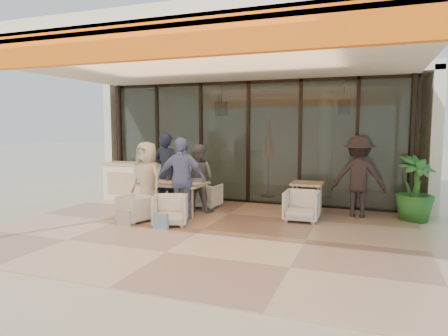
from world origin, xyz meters
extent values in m
plane|color=#C6B293|center=(0.00, 0.00, 0.00)|extent=(70.00, 70.00, 0.00)
cube|color=tan|center=(0.00, 0.00, 0.01)|extent=(8.00, 6.00, 0.01)
cube|color=silver|center=(0.00, 0.00, 3.30)|extent=(8.00, 6.00, 0.20)
cube|color=#FF630D|center=(0.00, -2.94, 3.02)|extent=(8.00, 0.12, 0.45)
cube|color=orange|center=(0.00, -2.25, 3.14)|extent=(8.00, 1.50, 0.06)
cylinder|color=black|center=(-3.88, 2.88, 1.60)|extent=(0.12, 0.12, 3.20)
cylinder|color=black|center=(3.88, 2.88, 1.60)|extent=(0.12, 0.12, 3.20)
cube|color=#9EADA3|center=(0.00, 3.00, 1.60)|extent=(8.00, 0.03, 3.20)
cube|color=black|center=(0.00, 3.00, 0.04)|extent=(8.00, 0.10, 0.08)
cube|color=black|center=(0.00, 3.00, 3.16)|extent=(8.00, 0.10, 0.08)
cube|color=black|center=(-4.00, 3.00, 1.60)|extent=(0.08, 0.10, 3.20)
cube|color=black|center=(-2.70, 3.00, 1.60)|extent=(0.08, 0.10, 3.20)
cube|color=black|center=(-1.35, 3.00, 1.60)|extent=(0.08, 0.10, 3.20)
cube|color=black|center=(0.00, 3.00, 1.60)|extent=(0.08, 0.10, 3.20)
cube|color=black|center=(1.35, 3.00, 1.60)|extent=(0.08, 0.10, 3.20)
cube|color=black|center=(2.70, 3.00, 1.60)|extent=(0.08, 0.10, 3.20)
cube|color=black|center=(4.00, 3.00, 1.60)|extent=(0.08, 0.10, 3.20)
cube|color=silver|center=(0.00, 6.50, 1.70)|extent=(9.00, 0.25, 3.40)
cube|color=silver|center=(-4.40, 4.75, 1.70)|extent=(0.25, 3.50, 3.40)
cube|color=silver|center=(4.40, 4.75, 1.70)|extent=(0.25, 3.50, 3.40)
cube|color=silver|center=(0.00, 4.75, 3.40)|extent=(9.00, 3.50, 0.25)
cube|color=tan|center=(0.00, 4.75, 0.01)|extent=(8.00, 3.50, 0.02)
cylinder|color=silver|center=(-1.60, 4.60, 1.50)|extent=(0.40, 0.40, 3.00)
cylinder|color=silver|center=(1.80, 4.60, 1.50)|extent=(0.40, 0.40, 3.00)
cylinder|color=black|center=(-1.20, 4.20, 3.00)|extent=(0.03, 0.03, 0.70)
cube|color=black|center=(-1.20, 4.20, 2.55)|extent=(0.30, 0.30, 0.40)
sphere|color=#FFBF72|center=(-1.20, 4.20, 2.55)|extent=(0.18, 0.18, 0.18)
cylinder|color=black|center=(2.30, 4.20, 3.00)|extent=(0.03, 0.03, 0.70)
cube|color=black|center=(2.30, 4.20, 2.55)|extent=(0.30, 0.30, 0.40)
sphere|color=#FFBF72|center=(2.30, 4.20, 2.55)|extent=(0.18, 0.18, 0.18)
cylinder|color=black|center=(0.30, 4.00, 0.05)|extent=(0.40, 0.40, 0.05)
cylinder|color=black|center=(0.30, 4.00, 1.05)|extent=(0.04, 0.04, 2.10)
cone|color=#D64012|center=(0.30, 4.00, 1.70)|extent=(0.32, 0.32, 1.10)
cube|color=silver|center=(-2.95, 2.30, 0.50)|extent=(1.80, 0.60, 1.00)
cube|color=tan|center=(-2.95, 2.30, 1.01)|extent=(1.85, 0.65, 0.06)
cube|color=tan|center=(-2.95, 1.99, 0.50)|extent=(1.50, 0.02, 0.60)
cube|color=tan|center=(-1.22, 1.10, 0.72)|extent=(1.50, 0.90, 0.05)
cube|color=white|center=(-1.22, 1.10, 0.74)|extent=(1.30, 0.35, 0.01)
cylinder|color=tan|center=(-1.84, 0.78, 0.35)|extent=(0.06, 0.06, 0.70)
cylinder|color=tan|center=(-0.60, 0.78, 0.35)|extent=(0.06, 0.06, 0.70)
cylinder|color=tan|center=(-1.84, 1.42, 0.35)|extent=(0.06, 0.06, 0.70)
cylinder|color=tan|center=(-0.60, 1.42, 0.35)|extent=(0.06, 0.06, 0.70)
cylinder|color=white|center=(-1.67, 0.95, 0.81)|extent=(0.06, 0.06, 0.11)
cylinder|color=white|center=(-1.47, 1.30, 0.81)|extent=(0.06, 0.06, 0.11)
cylinder|color=white|center=(-1.17, 1.00, 0.81)|extent=(0.06, 0.06, 0.11)
cylinder|color=white|center=(-0.92, 1.28, 0.81)|extent=(0.06, 0.06, 0.11)
cylinder|color=white|center=(-0.72, 0.90, 0.81)|extent=(0.06, 0.06, 0.11)
cylinder|color=brown|center=(-1.77, 1.25, 0.83)|extent=(0.07, 0.07, 0.16)
cylinder|color=black|center=(-1.32, 1.38, 0.83)|extent=(0.09, 0.09, 0.17)
cylinder|color=black|center=(-1.32, 1.38, 0.93)|extent=(0.10, 0.10, 0.01)
cylinder|color=white|center=(-1.67, 0.80, 0.76)|extent=(0.22, 0.22, 0.01)
cylinder|color=white|center=(-0.77, 0.80, 0.76)|extent=(0.22, 0.22, 0.01)
cylinder|color=white|center=(-1.67, 1.42, 0.76)|extent=(0.22, 0.22, 0.01)
cylinder|color=white|center=(-0.77, 1.42, 0.76)|extent=(0.22, 0.22, 0.01)
imported|color=white|center=(-1.64, 2.05, 0.32)|extent=(0.72, 0.69, 0.64)
imported|color=white|center=(-0.80, 2.05, 0.34)|extent=(0.68, 0.64, 0.67)
imported|color=white|center=(-1.64, 0.15, 0.32)|extent=(0.78, 0.75, 0.63)
imported|color=white|center=(-0.80, 0.15, 0.35)|extent=(0.87, 0.84, 0.70)
imported|color=#192138|center=(-1.64, 1.55, 0.94)|extent=(0.72, 0.50, 1.88)
imported|color=#5E5E63|center=(-0.80, 1.55, 0.81)|extent=(0.81, 0.64, 1.62)
imported|color=beige|center=(-1.64, 0.65, 0.85)|extent=(0.94, 0.75, 1.69)
imported|color=#758EC3|center=(-0.80, 0.65, 0.90)|extent=(1.12, 0.62, 1.81)
cube|color=silver|center=(-1.64, -0.25, 0.17)|extent=(0.30, 0.10, 0.34)
cube|color=#99BFD8|center=(-0.80, -0.25, 0.17)|extent=(0.30, 0.10, 0.34)
cube|color=tan|center=(1.67, 2.19, 0.72)|extent=(0.70, 0.70, 0.05)
cylinder|color=tan|center=(1.39, 1.91, 0.35)|extent=(0.05, 0.05, 0.70)
cylinder|color=tan|center=(1.95, 1.91, 0.35)|extent=(0.05, 0.05, 0.70)
cylinder|color=tan|center=(1.39, 2.47, 0.35)|extent=(0.05, 0.05, 0.70)
cylinder|color=tan|center=(1.95, 2.47, 0.35)|extent=(0.05, 0.05, 0.70)
imported|color=white|center=(1.67, 1.44, 0.37)|extent=(0.73, 0.68, 0.74)
imported|color=black|center=(2.78, 2.24, 0.91)|extent=(1.19, 0.70, 1.83)
imported|color=#1E5919|center=(3.93, 2.31, 0.71)|extent=(1.11, 1.11, 1.42)
camera|label=1|loc=(3.04, -7.01, 2.05)|focal=32.00mm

